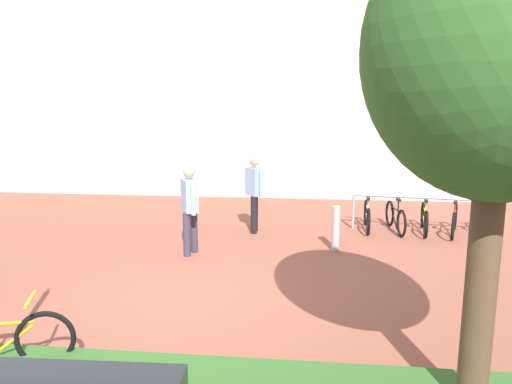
{
  "coord_description": "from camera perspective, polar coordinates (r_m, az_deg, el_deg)",
  "views": [
    {
      "loc": [
        1.89,
        -6.73,
        2.97
      ],
      "look_at": [
        0.9,
        2.3,
        1.25
      ],
      "focal_mm": 34.49,
      "sensor_mm": 36.0,
      "label": 1
    }
  ],
  "objects": [
    {
      "name": "person_shirt_blue",
      "position": [
        10.97,
        -0.19,
        0.32
      ],
      "size": [
        0.45,
        0.48,
        1.72
      ],
      "color": "black",
      "rests_on": "ground"
    },
    {
      "name": "tree_sidewalk",
      "position": [
        4.67,
        26.64,
        14.25
      ],
      "size": [
        2.32,
        2.32,
        4.65
      ],
      "color": "brown",
      "rests_on": "ground"
    },
    {
      "name": "building_facade",
      "position": [
        15.47,
        -0.89,
        18.3
      ],
      "size": [
        28.0,
        1.2,
        10.0
      ],
      "primitive_type": "cube",
      "color": "silver",
      "rests_on": "ground"
    },
    {
      "name": "person_shirt_white",
      "position": [
        9.47,
        -7.69,
        -1.46
      ],
      "size": [
        0.41,
        0.54,
        1.72
      ],
      "color": "#383342",
      "rests_on": "ground"
    },
    {
      "name": "bike_rack_cluster",
      "position": [
        11.68,
        18.96,
        -2.83
      ],
      "size": [
        3.19,
        1.79,
        0.83
      ],
      "color": "#99999E",
      "rests_on": "ground"
    },
    {
      "name": "ground_plane",
      "position": [
        7.59,
        -8.9,
        -12.42
      ],
      "size": [
        60.0,
        60.0,
        0.0
      ],
      "primitive_type": "plane",
      "color": "brown"
    },
    {
      "name": "bollard_steel",
      "position": [
        9.85,
        9.24,
        -4.22
      ],
      "size": [
        0.16,
        0.16,
        0.9
      ],
      "primitive_type": "cylinder",
      "color": "#ADADB2",
      "rests_on": "ground"
    }
  ]
}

